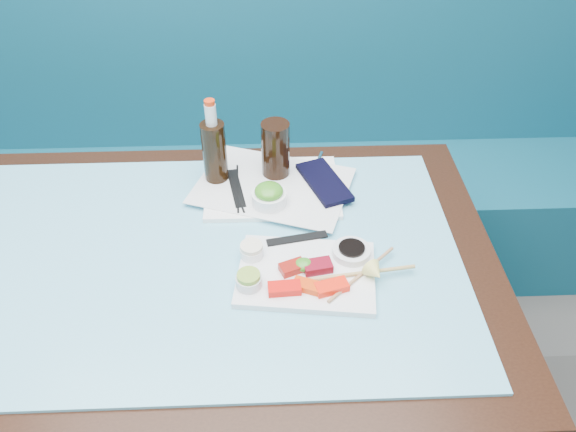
{
  "coord_description": "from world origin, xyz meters",
  "views": [
    {
      "loc": [
        0.18,
        0.52,
        1.67
      ],
      "look_at": [
        0.22,
        1.53,
        0.8
      ],
      "focal_mm": 35.0,
      "sensor_mm": 36.0,
      "label": 1
    }
  ],
  "objects_px": {
    "dining_table": "(199,283)",
    "sashimi_plate": "(306,274)",
    "serving_tray": "(273,188)",
    "seaweed_bowl": "(269,199)",
    "cola_bottle_body": "(215,154)",
    "cola_glass": "(276,149)",
    "booth_bench": "(224,174)"
  },
  "relations": [
    {
      "from": "seaweed_bowl",
      "to": "cola_bottle_body",
      "type": "xyz_separation_m",
      "value": [
        -0.14,
        0.11,
        0.06
      ]
    },
    {
      "from": "sashimi_plate",
      "to": "cola_glass",
      "type": "relative_size",
      "value": 1.95
    },
    {
      "from": "sashimi_plate",
      "to": "serving_tray",
      "type": "relative_size",
      "value": 0.87
    },
    {
      "from": "sashimi_plate",
      "to": "cola_bottle_body",
      "type": "distance_m",
      "value": 0.42
    },
    {
      "from": "dining_table",
      "to": "serving_tray",
      "type": "relative_size",
      "value": 4.06
    },
    {
      "from": "booth_bench",
      "to": "serving_tray",
      "type": "distance_m",
      "value": 0.74
    },
    {
      "from": "dining_table",
      "to": "sashimi_plate",
      "type": "distance_m",
      "value": 0.28
    },
    {
      "from": "dining_table",
      "to": "cola_bottle_body",
      "type": "height_order",
      "value": "cola_bottle_body"
    },
    {
      "from": "booth_bench",
      "to": "cola_bottle_body",
      "type": "bearing_deg",
      "value": -86.26
    },
    {
      "from": "serving_tray",
      "to": "cola_bottle_body",
      "type": "height_order",
      "value": "cola_bottle_body"
    },
    {
      "from": "cola_glass",
      "to": "dining_table",
      "type": "bearing_deg",
      "value": -123.22
    },
    {
      "from": "sashimi_plate",
      "to": "serving_tray",
      "type": "xyz_separation_m",
      "value": [
        -0.07,
        0.32,
        -0.0
      ]
    },
    {
      "from": "booth_bench",
      "to": "serving_tray",
      "type": "xyz_separation_m",
      "value": [
        0.18,
        -0.6,
        0.39
      ]
    },
    {
      "from": "cola_bottle_body",
      "to": "booth_bench",
      "type": "bearing_deg",
      "value": 93.74
    },
    {
      "from": "serving_tray",
      "to": "cola_bottle_body",
      "type": "xyz_separation_m",
      "value": [
        -0.15,
        0.04,
        0.08
      ]
    },
    {
      "from": "seaweed_bowl",
      "to": "cola_bottle_body",
      "type": "bearing_deg",
      "value": 140.22
    },
    {
      "from": "dining_table",
      "to": "seaweed_bowl",
      "type": "bearing_deg",
      "value": 43.66
    },
    {
      "from": "dining_table",
      "to": "cola_bottle_body",
      "type": "bearing_deg",
      "value": 82.56
    },
    {
      "from": "seaweed_bowl",
      "to": "cola_bottle_body",
      "type": "relative_size",
      "value": 0.49
    },
    {
      "from": "dining_table",
      "to": "seaweed_bowl",
      "type": "xyz_separation_m",
      "value": [
        0.17,
        0.17,
        0.12
      ]
    },
    {
      "from": "dining_table",
      "to": "cola_bottle_body",
      "type": "relative_size",
      "value": 7.85
    },
    {
      "from": "serving_tray",
      "to": "cola_bottle_body",
      "type": "relative_size",
      "value": 1.93
    },
    {
      "from": "seaweed_bowl",
      "to": "dining_table",
      "type": "bearing_deg",
      "value": -136.34
    },
    {
      "from": "seaweed_bowl",
      "to": "booth_bench",
      "type": "bearing_deg",
      "value": 104.46
    },
    {
      "from": "sashimi_plate",
      "to": "serving_tray",
      "type": "bearing_deg",
      "value": 109.47
    },
    {
      "from": "cola_bottle_body",
      "to": "sashimi_plate",
      "type": "bearing_deg",
      "value": -58.7
    },
    {
      "from": "sashimi_plate",
      "to": "cola_bottle_body",
      "type": "relative_size",
      "value": 1.67
    },
    {
      "from": "dining_table",
      "to": "booth_bench",
      "type": "bearing_deg",
      "value": 90.0
    },
    {
      "from": "booth_bench",
      "to": "seaweed_bowl",
      "type": "bearing_deg",
      "value": -75.54
    },
    {
      "from": "serving_tray",
      "to": "seaweed_bowl",
      "type": "height_order",
      "value": "seaweed_bowl"
    },
    {
      "from": "booth_bench",
      "to": "cola_glass",
      "type": "height_order",
      "value": "booth_bench"
    },
    {
      "from": "sashimi_plate",
      "to": "cola_glass",
      "type": "height_order",
      "value": "cola_glass"
    }
  ]
}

